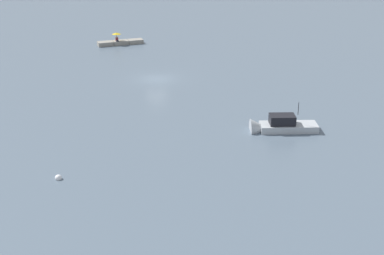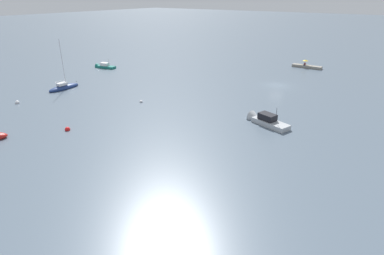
% 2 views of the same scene
% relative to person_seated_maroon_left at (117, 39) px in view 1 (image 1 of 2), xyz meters
% --- Properties ---
extents(ground_plane, '(500.00, 500.00, 0.00)m').
position_rel_person_seated_maroon_left_xyz_m(ground_plane, '(-0.55, 18.98, -0.87)').
color(ground_plane, slate).
extents(seawall_pier, '(6.85, 1.50, 0.62)m').
position_rel_person_seated_maroon_left_xyz_m(seawall_pier, '(-0.55, -0.22, -0.56)').
color(seawall_pier, gray).
rests_on(seawall_pier, ground_plane).
extents(person_seated_maroon_left, '(0.40, 0.60, 0.73)m').
position_rel_person_seated_maroon_left_xyz_m(person_seated_maroon_left, '(0.00, 0.00, 0.00)').
color(person_seated_maroon_left, '#1E2333').
rests_on(person_seated_maroon_left, seawall_pier).
extents(umbrella_open_yellow, '(1.31, 1.31, 1.28)m').
position_rel_person_seated_maroon_left_xyz_m(umbrella_open_yellow, '(-0.00, -0.21, 0.86)').
color(umbrella_open_yellow, black).
rests_on(umbrella_open_yellow, seawall_pier).
extents(motorboat_grey_mid, '(6.46, 3.70, 3.47)m').
position_rel_person_seated_maroon_left_xyz_m(motorboat_grey_mid, '(-6.35, 38.64, -0.50)').
color(motorboat_grey_mid, '#ADB2B7').
rests_on(motorboat_grey_mid, ground_plane).
extents(mooring_buoy_mid, '(0.53, 0.53, 0.53)m').
position_rel_person_seated_maroon_left_xyz_m(mooring_buoy_mid, '(13.96, 41.67, -0.78)').
color(mooring_buoy_mid, white).
rests_on(mooring_buoy_mid, ground_plane).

